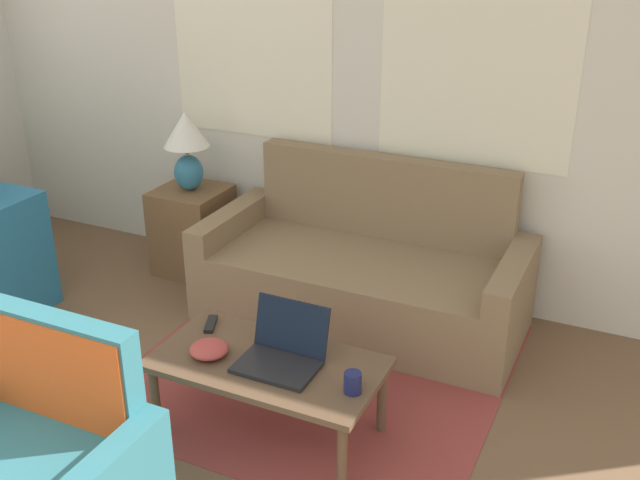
{
  "coord_description": "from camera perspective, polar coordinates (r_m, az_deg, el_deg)",
  "views": [
    {
      "loc": [
        1.6,
        0.11,
        2.24
      ],
      "look_at": [
        0.17,
        3.15,
        0.75
      ],
      "focal_mm": 42.0,
      "sensor_mm": 36.0,
      "label": 1
    }
  ],
  "objects": [
    {
      "name": "snack_bowl",
      "position": [
        3.46,
        -8.44,
        -8.23
      ],
      "size": [
        0.18,
        0.18,
        0.06
      ],
      "color": "#B23D38",
      "rests_on": "coffee_table"
    },
    {
      "name": "couch",
      "position": [
        4.41,
        3.47,
        -2.67
      ],
      "size": [
        1.86,
        0.83,
        0.92
      ],
      "color": "#846B4C",
      "rests_on": "ground_plane"
    },
    {
      "name": "cup_navy",
      "position": [
        3.18,
        2.51,
        -10.8
      ],
      "size": [
        0.08,
        0.08,
        0.09
      ],
      "color": "#191E4C",
      "rests_on": "coffee_table"
    },
    {
      "name": "wall_back",
      "position": [
        4.5,
        3.91,
        11.9
      ],
      "size": [
        6.66,
        0.06,
        2.6
      ],
      "color": "silver",
      "rests_on": "ground_plane"
    },
    {
      "name": "side_table",
      "position": [
        5.05,
        -9.65,
        0.78
      ],
      "size": [
        0.44,
        0.44,
        0.57
      ],
      "color": "brown",
      "rests_on": "ground_plane"
    },
    {
      "name": "rug",
      "position": [
        4.03,
        0.07,
        -9.76
      ],
      "size": [
        1.87,
        1.84,
        0.01
      ],
      "color": "brown",
      "rests_on": "ground_plane"
    },
    {
      "name": "tv_remote",
      "position": [
        3.69,
        -8.32,
        -6.35
      ],
      "size": [
        0.1,
        0.16,
        0.02
      ],
      "color": "black",
      "rests_on": "coffee_table"
    },
    {
      "name": "table_lamp",
      "position": [
        4.85,
        -10.14,
        7.33
      ],
      "size": [
        0.29,
        0.29,
        0.51
      ],
      "color": "teal",
      "rests_on": "side_table"
    },
    {
      "name": "coffee_table",
      "position": [
        3.43,
        -4.0,
        -9.76
      ],
      "size": [
        1.04,
        0.55,
        0.38
      ],
      "color": "brown",
      "rests_on": "ground_plane"
    },
    {
      "name": "laptop",
      "position": [
        3.36,
        -2.89,
        -8.47
      ],
      "size": [
        0.36,
        0.31,
        0.25
      ],
      "color": "black",
      "rests_on": "coffee_table"
    }
  ]
}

